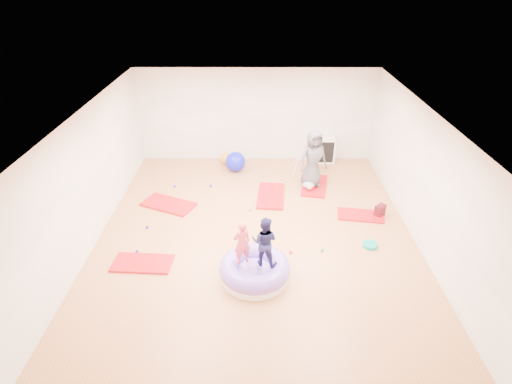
{
  "coord_description": "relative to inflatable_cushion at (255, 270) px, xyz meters",
  "views": [
    {
      "loc": [
        0.02,
        -7.4,
        5.29
      ],
      "look_at": [
        0.0,
        0.3,
        0.9
      ],
      "focal_mm": 28.0,
      "sensor_mm": 36.0,
      "label": 1
    }
  ],
  "objects": [
    {
      "name": "infant_play_gym",
      "position": [
        1.34,
        4.45,
        0.14
      ],
      "size": [
        0.6,
        0.57,
        0.46
      ],
      "rotation": [
        0.0,
        0.0,
        -0.07
      ],
      "color": "white",
      "rests_on": "ground"
    },
    {
      "name": "exercise_ball_blue",
      "position": [
        -0.59,
        4.6,
        0.12
      ],
      "size": [
        0.59,
        0.59,
        0.59
      ],
      "primitive_type": "sphere",
      "color": "#1515DA",
      "rests_on": "ground"
    },
    {
      "name": "ball_pit_balls",
      "position": [
        -0.59,
        1.69,
        -0.14
      ],
      "size": [
        3.99,
        3.96,
        0.07
      ],
      "color": "#1515DA",
      "rests_on": "ground"
    },
    {
      "name": "exercise_ball_orange",
      "position": [
        -0.88,
        5.05,
        0.01
      ],
      "size": [
        0.36,
        0.36,
        0.36
      ],
      "primitive_type": "sphere",
      "color": "orange",
      "rests_on": "ground"
    },
    {
      "name": "child_pink",
      "position": [
        -0.24,
        0.01,
        0.69
      ],
      "size": [
        0.39,
        0.33,
        0.92
      ],
      "primitive_type": "imported",
      "rotation": [
        0.0,
        0.0,
        3.55
      ],
      "color": "#FE4F62",
      "rests_on": "inflatable_cushion"
    },
    {
      "name": "backpack",
      "position": [
        3.0,
        2.17,
        -0.02
      ],
      "size": [
        0.3,
        0.29,
        0.3
      ],
      "primitive_type": "cube",
      "rotation": [
        0.0,
        0.0,
        0.72
      ],
      "color": "maroon",
      "rests_on": "ground"
    },
    {
      "name": "child_navy",
      "position": [
        0.18,
        -0.02,
        0.74
      ],
      "size": [
        0.58,
        0.5,
        1.02
      ],
      "primitive_type": "imported",
      "rotation": [
        0.0,
        0.0,
        2.88
      ],
      "color": "navy",
      "rests_on": "inflatable_cushion"
    },
    {
      "name": "infant",
      "position": [
        1.44,
        3.42,
        -0.01
      ],
      "size": [
        0.33,
        0.34,
        0.2
      ],
      "color": "#90AFD8",
      "rests_on": "gym_mat_rear_right"
    },
    {
      "name": "yellow_toy",
      "position": [
        -0.27,
        -0.32,
        -0.15
      ],
      "size": [
        0.2,
        0.2,
        0.03
      ],
      "primitive_type": "cylinder",
      "color": "#D2E106",
      "rests_on": "ground"
    },
    {
      "name": "room",
      "position": [
        0.02,
        1.45,
        1.23
      ],
      "size": [
        7.01,
        8.01,
        2.81
      ],
      "color": "#BE7A55",
      "rests_on": "ground"
    },
    {
      "name": "gym_mat_right",
      "position": [
        2.54,
        2.16,
        -0.15
      ],
      "size": [
        1.15,
        0.7,
        0.05
      ],
      "primitive_type": "cube",
      "rotation": [
        0.0,
        0.0,
        -0.15
      ],
      "color": "red",
      "rests_on": "ground"
    },
    {
      "name": "inflatable_cushion",
      "position": [
        0.0,
        0.0,
        0.0
      ],
      "size": [
        1.37,
        1.37,
        0.43
      ],
      "rotation": [
        0.0,
        0.0,
        0.0
      ],
      "color": "white",
      "rests_on": "ground"
    },
    {
      "name": "gym_mat_front_left",
      "position": [
        -2.28,
        0.36,
        -0.14
      ],
      "size": [
        1.22,
        0.67,
        0.05
      ],
      "primitive_type": "cube",
      "rotation": [
        0.0,
        0.0,
        -0.06
      ],
      "color": "red",
      "rests_on": "ground"
    },
    {
      "name": "balance_disc",
      "position": [
        2.48,
        0.97,
        -0.13
      ],
      "size": [
        0.32,
        0.32,
        0.07
      ],
      "primitive_type": "cylinder",
      "color": "#0E9081",
      "rests_on": "ground"
    },
    {
      "name": "gym_mat_center_back",
      "position": [
        0.41,
        3.08,
        -0.14
      ],
      "size": [
        0.77,
        1.39,
        0.06
      ],
      "primitive_type": "cube",
      "rotation": [
        0.0,
        0.0,
        1.49
      ],
      "color": "red",
      "rests_on": "ground"
    },
    {
      "name": "gym_mat_rear_right",
      "position": [
        1.62,
        3.65,
        -0.14
      ],
      "size": [
        0.88,
        1.37,
        0.05
      ],
      "primitive_type": "cube",
      "rotation": [
        0.0,
        0.0,
        1.36
      ],
      "color": "red",
      "rests_on": "ground"
    },
    {
      "name": "gym_mat_mid_left",
      "position": [
        -2.2,
        2.65,
        -0.14
      ],
      "size": [
        1.47,
        1.14,
        0.05
      ],
      "primitive_type": "cube",
      "rotation": [
        0.0,
        0.0,
        -0.42
      ],
      "color": "red",
      "rests_on": "ground"
    },
    {
      "name": "cube_shelf",
      "position": [
        2.02,
        5.24,
        0.21
      ],
      "size": [
        0.77,
        0.38,
        0.77
      ],
      "color": "white",
      "rests_on": "ground"
    },
    {
      "name": "adult_caregiver",
      "position": [
        1.53,
        3.63,
        0.67
      ],
      "size": [
        0.89,
        0.73,
        1.57
      ],
      "primitive_type": "imported",
      "rotation": [
        0.0,
        0.0,
        0.35
      ],
      "color": "#4A494D",
      "rests_on": "gym_mat_rear_right"
    }
  ]
}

